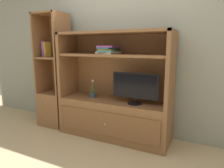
{
  "coord_description": "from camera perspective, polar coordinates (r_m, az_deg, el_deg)",
  "views": [
    {
      "loc": [
        1.27,
        -2.22,
        1.36
      ],
      "look_at": [
        0.0,
        0.35,
        0.82
      ],
      "focal_mm": 32.39,
      "sensor_mm": 36.0,
      "label": 1
    }
  ],
  "objects": [
    {
      "name": "tv_monitor",
      "position": [
        2.79,
        6.5,
        -0.89
      ],
      "size": [
        0.66,
        0.21,
        0.43
      ],
      "color": "black",
      "rests_on": "media_console"
    },
    {
      "name": "ground_plane",
      "position": [
        2.9,
        -3.2,
        -17.43
      ],
      "size": [
        8.0,
        8.0,
        0.0
      ],
      "primitive_type": "plane",
      "color": "tan"
    },
    {
      "name": "bookshelf_tall",
      "position": [
        3.65,
        -15.86,
        -1.68
      ],
      "size": [
        0.48,
        0.44,
        1.89
      ],
      "color": "brown",
      "rests_on": "ground_plane"
    },
    {
      "name": "magazine_stack",
      "position": [
        2.95,
        -1.05,
        9.6
      ],
      "size": [
        0.29,
        0.35,
        0.12
      ],
      "color": "silver",
      "rests_on": "media_console"
    },
    {
      "name": "painted_rear_wall",
      "position": [
        3.23,
        3.19,
        11.27
      ],
      "size": [
        6.0,
        0.1,
        2.8
      ],
      "primitive_type": "cube",
      "color": "gray",
      "rests_on": "ground_plane"
    },
    {
      "name": "potted_plant",
      "position": [
        3.18,
        -5.41,
        -2.85
      ],
      "size": [
        0.11,
        0.11,
        0.29
      ],
      "color": "#384C56",
      "rests_on": "media_console"
    },
    {
      "name": "upright_book_row",
      "position": [
        3.65,
        -18.1,
        9.21
      ],
      "size": [
        0.1,
        0.17,
        0.26
      ],
      "color": "black",
      "rests_on": "bookshelf_tall"
    },
    {
      "name": "media_console",
      "position": [
        3.05,
        0.49,
        -6.03
      ],
      "size": [
        1.68,
        0.54,
        1.57
      ],
      "color": "brown",
      "rests_on": "ground_plane"
    }
  ]
}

